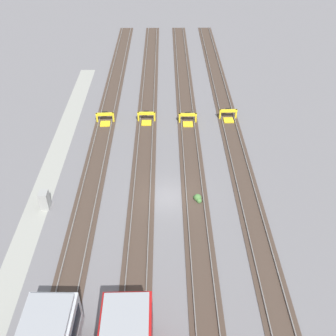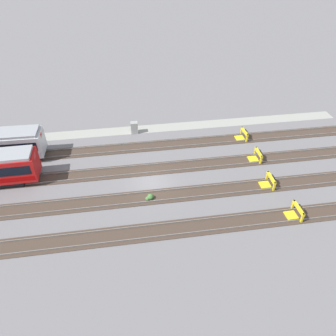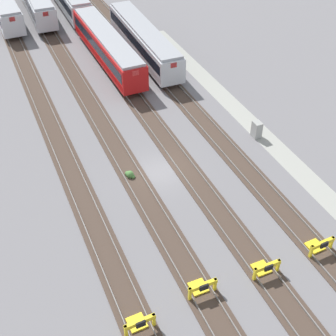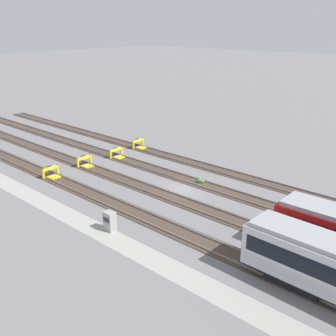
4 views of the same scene
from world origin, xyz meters
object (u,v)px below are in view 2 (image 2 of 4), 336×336
(bumper_stop_nearest_track, at_px, (242,135))
(bumper_stop_middle_track, at_px, (268,182))
(bumper_stop_near_inner_track, at_px, (256,156))
(electrical_cabinet, at_px, (134,128))
(bumper_stop_far_inner_track, at_px, (295,212))
(weed_clump, at_px, (150,197))

(bumper_stop_nearest_track, xyz_separation_m, bumper_stop_middle_track, (0.20, 9.15, 0.00))
(bumper_stop_nearest_track, relative_size, bumper_stop_near_inner_track, 1.00)
(bumper_stop_near_inner_track, distance_m, bumper_stop_middle_track, 4.60)
(bumper_stop_middle_track, distance_m, electrical_cabinet, 18.32)
(bumper_stop_nearest_track, relative_size, electrical_cabinet, 1.26)
(bumper_stop_far_inner_track, distance_m, weed_clump, 14.18)
(bumper_stop_middle_track, bearing_deg, electrical_cabinet, -43.17)
(bumper_stop_nearest_track, xyz_separation_m, bumper_stop_near_inner_track, (-0.14, 4.57, 0.00))
(bumper_stop_nearest_track, height_order, weed_clump, bumper_stop_nearest_track)
(bumper_stop_near_inner_track, bearing_deg, weed_clump, 20.27)
(bumper_stop_near_inner_track, xyz_separation_m, bumper_stop_far_inner_track, (-0.49, 9.17, 0.00))
(bumper_stop_middle_track, distance_m, bumper_stop_far_inner_track, 4.66)
(electrical_cabinet, xyz_separation_m, weed_clump, (-0.70, 12.75, -0.56))
(bumper_stop_nearest_track, distance_m, bumper_stop_far_inner_track, 13.76)
(bumper_stop_middle_track, xyz_separation_m, electrical_cabinet, (13.36, -12.53, 0.29))
(bumper_stop_near_inner_track, height_order, bumper_stop_far_inner_track, same)
(electrical_cabinet, bearing_deg, bumper_stop_nearest_track, 166.00)
(bumper_stop_nearest_track, height_order, bumper_stop_far_inner_track, same)
(bumper_stop_near_inner_track, distance_m, weed_clump, 13.86)
(bumper_stop_near_inner_track, height_order, weed_clump, bumper_stop_near_inner_track)
(bumper_stop_middle_track, bearing_deg, weed_clump, 0.99)
(electrical_cabinet, height_order, weed_clump, electrical_cabinet)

